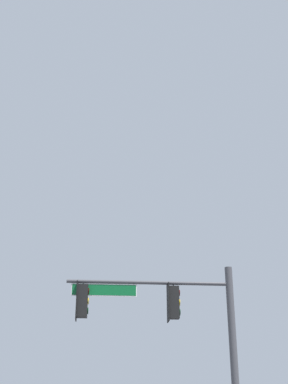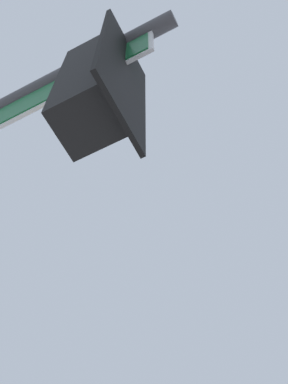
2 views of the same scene
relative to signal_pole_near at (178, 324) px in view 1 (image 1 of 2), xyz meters
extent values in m
cylinder|color=#47474C|center=(-1.82, 0.30, -1.02)|extent=(0.26, 0.26, 6.04)
cylinder|color=#47474C|center=(0.96, -0.16, 1.40)|extent=(5.58, 1.05, 0.12)
cube|color=black|center=(0.31, -0.05, 0.73)|extent=(0.12, 0.52, 1.30)
cube|color=black|center=(0.12, -0.02, 0.73)|extent=(0.41, 0.37, 1.10)
cylinder|color=black|center=(0.12, -0.02, 1.34)|extent=(0.04, 0.04, 0.12)
cylinder|color=#340503|center=(-0.07, 0.01, 1.06)|extent=(0.07, 0.22, 0.22)
cylinder|color=yellow|center=(-0.07, 0.01, 0.73)|extent=(0.07, 0.22, 0.22)
cylinder|color=black|center=(-0.07, 0.01, 0.40)|extent=(0.07, 0.22, 0.22)
cube|color=black|center=(3.37, -0.56, 0.73)|extent=(0.12, 0.52, 1.30)
cube|color=black|center=(3.18, -0.53, 0.73)|extent=(0.41, 0.37, 1.10)
cylinder|color=black|center=(3.18, -0.53, 1.34)|extent=(0.04, 0.04, 0.12)
cylinder|color=#340503|center=(2.99, -0.50, 1.06)|extent=(0.07, 0.22, 0.22)
cylinder|color=yellow|center=(2.99, -0.50, 0.73)|extent=(0.07, 0.22, 0.22)
cylinder|color=black|center=(2.99, -0.50, 0.40)|extent=(0.07, 0.22, 0.22)
cube|color=#0F602D|center=(2.47, -0.41, 1.12)|extent=(2.15, 0.40, 0.37)
cube|color=white|center=(2.47, -0.41, 1.12)|extent=(2.21, 0.39, 0.43)
camera|label=1|loc=(5.63, 17.44, -2.79)|focal=50.00mm
camera|label=2|loc=(3.79, -1.49, -2.36)|focal=50.00mm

